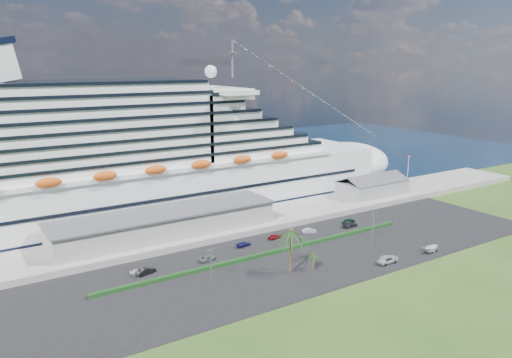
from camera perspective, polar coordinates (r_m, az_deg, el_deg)
ground at (r=118.55m, az=9.04°, el=-10.27°), size 420.00×420.00×0.00m
asphalt_lot at (r=126.26m, az=5.71°, el=-8.63°), size 140.00×38.00×0.12m
wharf at (r=148.38m, az=-1.24°, el=-4.85°), size 240.00×20.00×1.80m
water at (r=227.82m, az=-13.11°, el=0.99°), size 420.00×160.00×0.02m
cruise_ship at (r=156.48m, az=-12.66°, el=1.76°), size 191.00×38.00×54.00m
terminal_building at (r=136.45m, az=-10.28°, el=-4.89°), size 61.00×15.00×6.30m
port_shed at (r=178.96m, az=13.12°, el=-0.88°), size 24.00×12.31×7.37m
flagpole at (r=191.20m, az=16.98°, el=0.97°), size 1.08×0.16×12.00m
hedge at (r=125.41m, az=1.38°, el=-8.47°), size 88.00×1.10×0.90m
lamp_post_left at (r=107.78m, az=-5.16°, el=-9.52°), size 1.60×0.35×8.27m
lamp_post_right at (r=135.14m, az=13.26°, el=-5.06°), size 1.60×0.35×8.27m
palm_tall at (r=112.12m, az=3.99°, el=-6.47°), size 8.82×8.82×11.13m
palm_short at (r=116.16m, az=6.60°, el=-8.73°), size 3.53×3.53×4.56m
parked_car_0 at (r=117.38m, az=-13.25°, el=-10.29°), size 4.30×2.90×1.36m
parked_car_1 at (r=117.23m, az=-12.50°, el=-10.22°), size 4.96×2.72×1.55m
parked_car_2 at (r=122.34m, az=-5.58°, el=-9.02°), size 4.78×2.93×1.24m
parked_car_3 at (r=130.86m, az=-1.44°, el=-7.45°), size 4.50×2.47×1.23m
parked_car_4 at (r=136.19m, az=2.19°, el=-6.58°), size 4.09×1.98×1.35m
parked_car_5 at (r=141.31m, az=6.13°, el=-5.91°), size 4.34×2.91×1.35m
parked_car_6 at (r=151.38m, az=10.56°, el=-4.74°), size 5.47×3.92×1.38m
parked_car_7 at (r=148.10m, az=10.72°, el=-5.14°), size 5.14×2.36×1.46m
pickup_truck at (r=124.14m, az=14.80°, el=-8.89°), size 5.15×2.06×1.82m
boat_trailer at (r=134.64m, az=19.43°, el=-7.38°), size 6.32×4.61×1.75m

